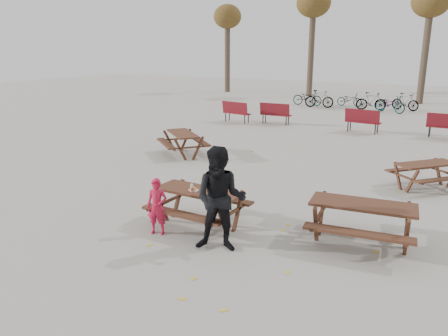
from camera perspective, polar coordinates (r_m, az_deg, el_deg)
The scene contains 14 objects.
ground at distance 9.13m, azimuth -3.25°, elevation -7.50°, with size 80.00×80.00×0.00m, color gray.
main_picnic_table at distance 8.92m, azimuth -3.30°, elevation -4.03°, with size 1.80×1.45×0.78m.
food_tray at distance 8.80m, azimuth -3.98°, elevation -2.90°, with size 0.18×0.11×0.04m, color white.
bread_roll at distance 8.78m, azimuth -3.98°, elevation -2.63°, with size 0.14×0.06×0.05m, color tan.
soda_bottle at distance 8.73m, azimuth -4.22°, elevation -2.67°, with size 0.07×0.07×0.17m.
child at distance 8.64m, azimuth -8.73°, elevation -5.00°, with size 0.41×0.27×1.13m, color #B91737.
adult at distance 7.74m, azimuth -0.47°, elevation -4.15°, with size 0.93×0.73×1.92m, color black.
picnic_table_east at distance 8.54m, azimuth 17.50°, elevation -6.97°, with size 1.88×1.51×0.81m, color #341B12, non-canonical shape.
picnic_table_north at distance 14.99m, azimuth -5.36°, elevation 3.15°, with size 1.79×1.44×0.77m, color #341B12, non-canonical shape.
picnic_table_far at distance 12.50m, azimuth 24.84°, elevation -0.92°, with size 1.59×1.28×0.68m, color #341B12, non-canonical shape.
park_bench_row at distance 20.38m, azimuth 12.96°, elevation 6.45°, with size 10.82×1.52×1.03m.
bicycle_row at distance 27.82m, azimuth 16.54°, elevation 8.47°, with size 7.60×2.63×1.06m.
tree_row at distance 32.43m, azimuth 25.34°, elevation 18.68°, with size 32.17×3.52×8.26m.
fallen_leaves at distance 10.94m, azimuth 6.30°, elevation -3.60°, with size 11.00×11.00×0.01m, color gold, non-canonical shape.
Camera 1 is at (4.74, -6.95, 3.55)m, focal length 35.00 mm.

